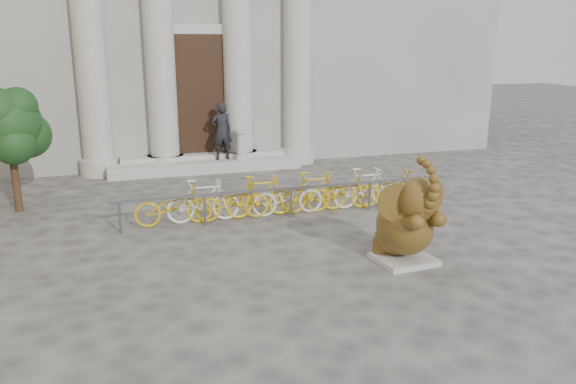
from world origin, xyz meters
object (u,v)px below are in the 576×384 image
object	(u,v)px
elephant_statue	(407,224)
tree	(10,126)
bike_rack	(288,194)
pedestrian	(221,131)

from	to	relation	value
elephant_statue	tree	bearing A→B (deg)	136.76
elephant_statue	bike_rack	bearing A→B (deg)	103.13
bike_rack	pedestrian	xyz separation A→B (m)	(-0.54, 5.19, 0.76)
bike_rack	elephant_statue	bearing A→B (deg)	-72.06
bike_rack	pedestrian	distance (m)	5.27
elephant_statue	pedestrian	size ratio (longest dim) A/B	1.14
tree	pedestrian	size ratio (longest dim) A/B	1.64
pedestrian	tree	bearing A→B (deg)	23.30
elephant_statue	pedestrian	bearing A→B (deg)	96.09
tree	bike_rack	bearing A→B (deg)	-19.81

